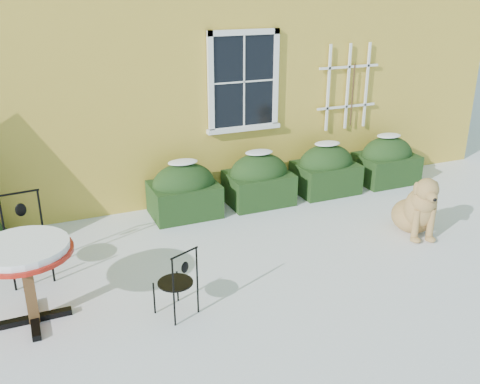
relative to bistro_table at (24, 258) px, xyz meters
name	(u,v)px	position (x,y,z in m)	size (l,w,h in m)	color
ground	(272,288)	(2.70, -0.42, -0.79)	(80.00, 80.00, 0.00)	white
hedge_row	(293,175)	(4.35, 2.13, -0.38)	(4.95, 0.80, 0.91)	black
bistro_table	(24,258)	(0.00, 0.00, 0.00)	(1.02, 1.02, 0.94)	black
patio_chair_near	(177,282)	(1.50, -0.49, -0.37)	(0.49, 0.48, 0.83)	black
patio_chair_far	(26,237)	(0.03, 1.05, -0.25)	(0.52, 0.52, 1.08)	black
dog	(418,209)	(5.33, 0.12, -0.40)	(0.78, 1.03, 0.96)	tan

